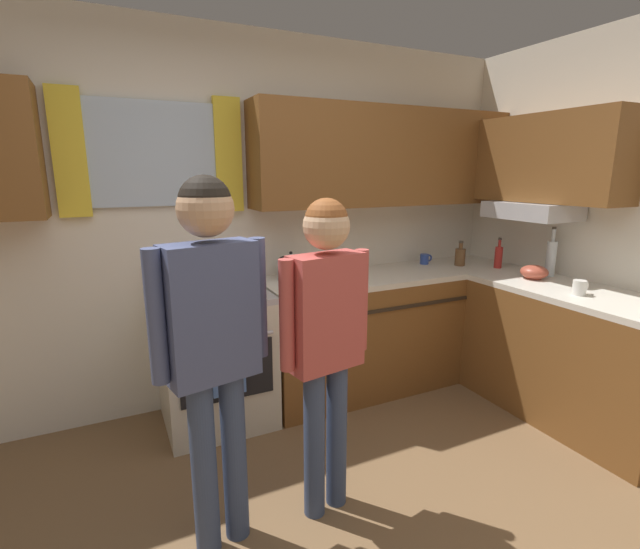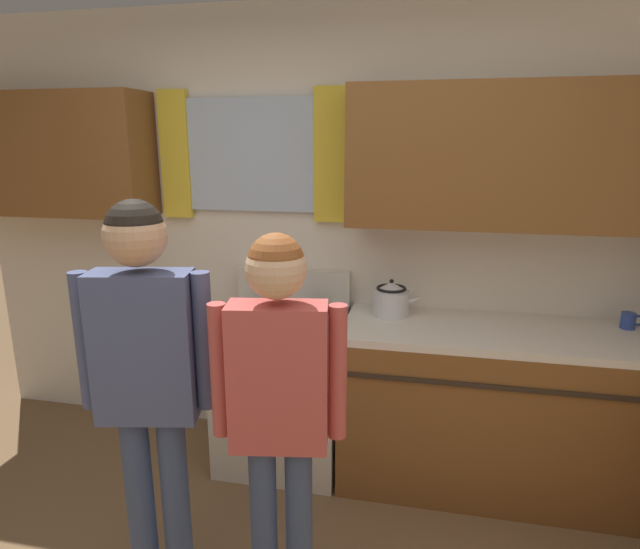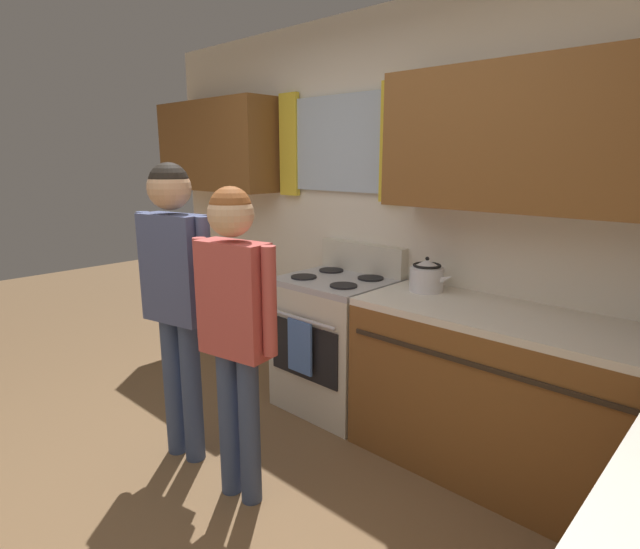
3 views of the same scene
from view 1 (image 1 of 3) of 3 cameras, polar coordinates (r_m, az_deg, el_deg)
The scene contains 12 objects.
back_wall_unit at distance 3.21m, azimuth -10.89°, elevation 9.58°, with size 4.60×0.42×2.60m.
kitchen_counter_run at distance 3.57m, azimuth 16.74°, elevation -7.53°, with size 2.12×1.98×0.90m.
stove_oven at distance 3.13m, azimuth -13.06°, elevation -9.93°, with size 0.69×0.67×1.10m.
bottle_squat_brown at distance 3.91m, azimuth 17.29°, elevation 2.21°, with size 0.08×0.08×0.21m.
bottle_sauce_red at distance 3.91m, azimuth 21.62°, elevation 2.13°, with size 0.06×0.06×0.25m.
bottle_tall_clear at distance 3.76m, azimuth 27.16°, elevation 1.94°, with size 0.07×0.07×0.37m.
mug_ceramic_white at distance 3.28m, azimuth 29.99°, elevation -1.44°, with size 0.13×0.08×0.09m.
mug_cobalt_blue at distance 3.90m, azimuth 13.11°, elevation 1.93°, with size 0.11×0.07×0.08m.
stovetop_kettle at distance 3.24m, azimuth -3.66°, elevation 1.00°, with size 0.27×0.20×0.21m.
mixing_bowl at distance 3.62m, azimuth 25.44°, elevation 0.25°, with size 0.19×0.19×0.10m.
adult_left at distance 1.91m, azimuth -13.50°, elevation -6.45°, with size 0.50×0.23×1.65m.
adult_in_plaid at distance 2.09m, azimuth 0.76°, elevation -6.28°, with size 0.48×0.21×1.55m.
Camera 1 is at (-0.78, -1.28, 1.66)m, focal length 25.32 mm.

